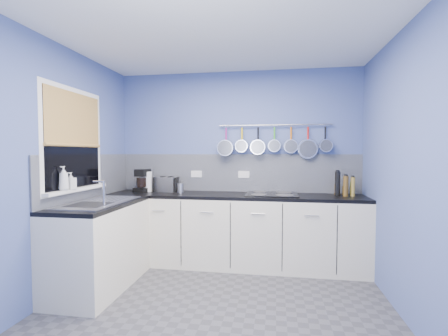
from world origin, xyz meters
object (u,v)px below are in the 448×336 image
(canister, at_px, (181,188))
(toaster, at_px, (167,184))
(soap_bottle_a, at_px, (64,178))
(soap_bottle_b, at_px, (71,181))
(coffee_maker, at_px, (142,181))
(hob, at_px, (272,194))
(paper_towel, at_px, (148,182))

(canister, bearing_deg, toaster, 158.69)
(soap_bottle_a, bearing_deg, soap_bottle_b, 90.00)
(coffee_maker, bearing_deg, canister, 15.28)
(canister, relative_size, hob, 0.19)
(canister, bearing_deg, paper_towel, 176.14)
(soap_bottle_a, bearing_deg, toaster, 64.35)
(soap_bottle_b, bearing_deg, toaster, 62.26)
(soap_bottle_a, distance_m, toaster, 1.41)
(soap_bottle_b, xyz_separation_m, paper_towel, (0.36, 1.10, -0.10))
(toaster, bearing_deg, hob, 10.43)
(soap_bottle_a, relative_size, coffee_maker, 0.80)
(toaster, distance_m, hob, 1.40)
(soap_bottle_a, relative_size, soap_bottle_b, 1.39)
(soap_bottle_a, height_order, canister, soap_bottle_a)
(toaster, height_order, hob, toaster)
(coffee_maker, bearing_deg, hob, 15.12)
(hob, bearing_deg, coffee_maker, -179.24)
(paper_towel, height_order, coffee_maker, coffee_maker)
(soap_bottle_a, relative_size, toaster, 0.79)
(soap_bottle_b, xyz_separation_m, canister, (0.83, 1.06, -0.17))
(paper_towel, bearing_deg, soap_bottle_b, -108.22)
(coffee_maker, distance_m, toaster, 0.32)
(soap_bottle_a, bearing_deg, coffee_maker, 75.52)
(toaster, bearing_deg, canister, -7.93)
(toaster, bearing_deg, soap_bottle_b, -104.36)
(soap_bottle_a, bearing_deg, canister, 54.87)
(soap_bottle_b, bearing_deg, canister, 52.19)
(toaster, height_order, canister, toaster)
(soap_bottle_b, relative_size, coffee_maker, 0.57)
(coffee_maker, relative_size, toaster, 0.99)
(paper_towel, height_order, hob, paper_towel)
(hob, bearing_deg, paper_towel, 179.40)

